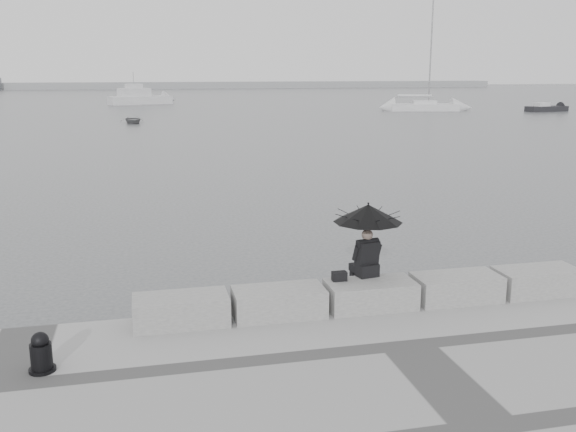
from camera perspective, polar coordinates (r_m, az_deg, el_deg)
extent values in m
plane|color=#404345|center=(12.47, 6.51, -9.53)|extent=(360.00, 360.00, 0.00)
cube|color=slate|center=(11.14, -9.49, -8.27)|extent=(1.60, 0.80, 0.50)
cube|color=slate|center=(11.35, -0.82, -7.68)|extent=(1.60, 0.80, 0.50)
cube|color=slate|center=(11.80, 7.34, -6.97)|extent=(1.60, 0.80, 0.50)
cube|color=slate|center=(12.47, 14.73, -6.20)|extent=(1.60, 0.80, 0.50)
cube|color=slate|center=(13.33, 21.26, -5.43)|extent=(1.60, 0.80, 0.50)
sphere|color=#726056|center=(11.85, 7.06, -1.66)|extent=(0.21, 0.21, 0.21)
cylinder|color=black|center=(11.82, 7.08, -1.35)|extent=(0.02, 0.02, 1.00)
cone|color=black|center=(11.74, 7.13, 0.24)|extent=(1.27, 1.27, 0.33)
sphere|color=black|center=(11.71, 7.15, 1.12)|extent=(0.04, 0.04, 0.04)
cube|color=black|center=(11.69, 4.58, -5.36)|extent=(0.27, 0.15, 0.17)
cylinder|color=black|center=(10.11, -20.98, -12.63)|extent=(0.38, 0.38, 0.06)
cylinder|color=black|center=(10.03, -21.06, -11.67)|extent=(0.31, 0.31, 0.43)
sphere|color=black|center=(9.93, -21.19, -10.28)|extent=(0.25, 0.25, 0.25)
cube|color=gray|center=(165.93, -11.85, 11.29)|extent=(180.00, 6.00, 1.60)
cube|color=silver|center=(77.73, 12.00, 9.40)|extent=(8.14, 4.26, 0.90)
cube|color=silver|center=(77.70, 12.02, 9.84)|extent=(3.04, 2.23, 0.50)
cylinder|color=gray|center=(77.63, 12.22, 14.15)|extent=(0.16, 0.16, 12.00)
cylinder|color=gray|center=(77.67, 12.04, 10.32)|extent=(4.27, 1.19, 0.10)
cube|color=silver|center=(92.53, -12.98, 9.97)|extent=(8.83, 5.03, 1.20)
cube|color=silver|center=(92.48, -13.01, 10.65)|extent=(4.64, 3.28, 1.20)
cube|color=silver|center=(92.46, -13.04, 11.20)|extent=(2.46, 2.12, 0.60)
cylinder|color=gray|center=(92.44, -13.08, 11.88)|extent=(0.08, 0.08, 1.60)
cube|color=black|center=(80.56, 21.99, 8.80)|extent=(5.19, 2.28, 0.70)
cube|color=silver|center=(80.54, 22.02, 9.15)|extent=(1.66, 1.40, 0.50)
imported|color=gray|center=(60.03, -13.63, 8.28)|extent=(3.25, 1.63, 0.53)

